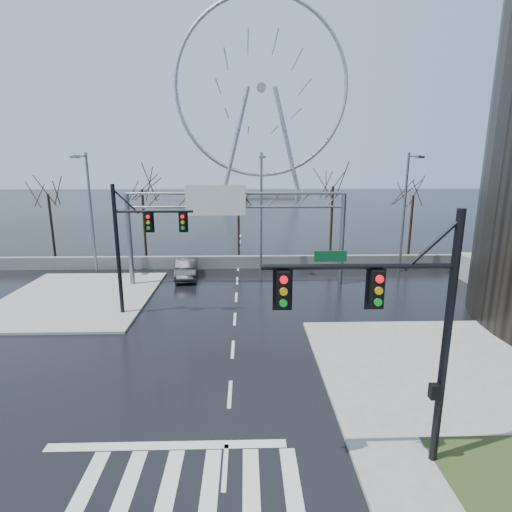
{
  "coord_description": "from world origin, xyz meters",
  "views": [
    {
      "loc": [
        0.68,
        -14.57,
        9.2
      ],
      "look_at": [
        1.27,
        7.59,
        4.0
      ],
      "focal_mm": 28.0,
      "sensor_mm": 36.0,
      "label": 1
    }
  ],
  "objects_px": {
    "signal_mast_near": "(403,318)",
    "car": "(187,268)",
    "signal_mast_far": "(136,238)",
    "sign_gantry": "(231,218)",
    "ferris_wheel": "(261,95)"
  },
  "relations": [
    {
      "from": "signal_mast_near",
      "to": "car",
      "type": "xyz_separation_m",
      "value": [
        -9.29,
        21.04,
        -4.09
      ]
    },
    {
      "from": "signal_mast_near",
      "to": "signal_mast_far",
      "type": "distance_m",
      "value": 17.03
    },
    {
      "from": "signal_mast_near",
      "to": "sign_gantry",
      "type": "relative_size",
      "value": 0.49
    },
    {
      "from": "sign_gantry",
      "to": "car",
      "type": "height_order",
      "value": "sign_gantry"
    },
    {
      "from": "car",
      "to": "signal_mast_near",
      "type": "bearing_deg",
      "value": -70.99
    },
    {
      "from": "signal_mast_near",
      "to": "sign_gantry",
      "type": "distance_m",
      "value": 19.79
    },
    {
      "from": "ferris_wheel",
      "to": "sign_gantry",
      "type": "bearing_deg",
      "value": -93.84
    },
    {
      "from": "signal_mast_near",
      "to": "ferris_wheel",
      "type": "height_order",
      "value": "ferris_wheel"
    },
    {
      "from": "ferris_wheel",
      "to": "signal_mast_near",
      "type": "bearing_deg",
      "value": -89.92
    },
    {
      "from": "car",
      "to": "ferris_wheel",
      "type": "bearing_deg",
      "value": 78.49
    },
    {
      "from": "sign_gantry",
      "to": "ferris_wheel",
      "type": "relative_size",
      "value": 0.32
    },
    {
      "from": "ferris_wheel",
      "to": "car",
      "type": "bearing_deg",
      "value": -96.69
    },
    {
      "from": "signal_mast_near",
      "to": "car",
      "type": "relative_size",
      "value": 1.69
    },
    {
      "from": "car",
      "to": "signal_mast_far",
      "type": "bearing_deg",
      "value": -106.86
    },
    {
      "from": "car",
      "to": "sign_gantry",
      "type": "bearing_deg",
      "value": -33.2
    }
  ]
}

